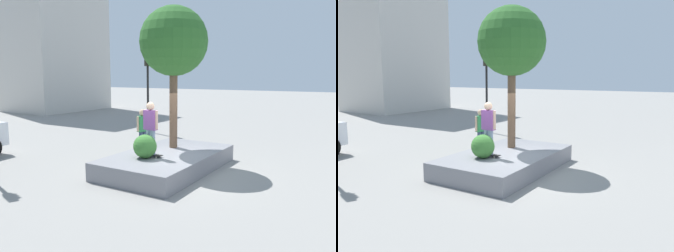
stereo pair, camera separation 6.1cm
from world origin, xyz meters
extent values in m
plane|color=gray|center=(0.00, 0.00, 0.00)|extent=(120.00, 120.00, 0.00)
cube|color=gray|center=(0.27, 0.27, 0.28)|extent=(4.77, 2.77, 0.57)
cylinder|color=brown|center=(1.11, 0.55, 2.09)|extent=(0.28, 0.28, 3.04)
sphere|color=#2D6628|center=(1.11, 0.55, 4.26)|extent=(2.36, 2.36, 2.36)
sphere|color=#3D7A33|center=(-0.69, 0.51, 0.94)|extent=(0.74, 0.74, 0.74)
cube|color=black|center=(-0.43, 0.47, 0.63)|extent=(0.21, 0.80, 0.02)
sphere|color=beige|center=(-0.52, 0.73, 0.60)|extent=(0.06, 0.06, 0.06)
sphere|color=beige|center=(-0.35, 0.73, 0.60)|extent=(0.06, 0.06, 0.06)
sphere|color=beige|center=(-0.52, 0.22, 0.60)|extent=(0.06, 0.06, 0.06)
sphere|color=beige|center=(-0.35, 0.22, 0.60)|extent=(0.06, 0.06, 0.06)
cylinder|color=#8C9EB7|center=(-0.44, 0.38, 1.03)|extent=(0.14, 0.14, 0.78)
cylinder|color=#8C9EB7|center=(-0.43, 0.57, 1.03)|extent=(0.14, 0.14, 0.78)
cube|color=#8C4C99|center=(-0.43, 0.47, 1.73)|extent=(0.23, 0.46, 0.61)
cylinder|color=#D8AD8C|center=(-0.45, 0.24, 1.75)|extent=(0.10, 0.10, 0.58)
cylinder|color=#D8AD8C|center=(-0.41, 0.71, 1.75)|extent=(0.10, 0.10, 0.58)
sphere|color=#D8AD8C|center=(-0.43, 0.47, 2.16)|extent=(0.26, 0.26, 0.26)
cylinder|color=black|center=(6.12, 5.11, 1.80)|extent=(0.12, 0.12, 3.60)
cube|color=black|center=(6.12, 5.11, 4.03)|extent=(0.35, 0.33, 0.85)
sphere|color=red|center=(6.06, 4.97, 4.27)|extent=(0.14, 0.14, 0.14)
sphere|color=gold|center=(6.06, 4.97, 3.99)|extent=(0.14, 0.14, 0.14)
sphere|color=green|center=(6.06, 4.97, 3.71)|extent=(0.14, 0.14, 0.14)
cylinder|color=navy|center=(2.20, 2.59, 0.41)|extent=(0.15, 0.15, 0.83)
cylinder|color=navy|center=(2.01, 2.63, 0.41)|extent=(0.15, 0.15, 0.83)
cube|color=#338C4C|center=(2.11, 2.61, 1.15)|extent=(0.50, 0.30, 0.65)
cylinder|color=#D8AD8C|center=(2.35, 2.56, 1.17)|extent=(0.10, 0.10, 0.61)
cylinder|color=#D8AD8C|center=(1.87, 2.67, 1.17)|extent=(0.10, 0.10, 0.61)
sphere|color=#D8AD8C|center=(2.11, 2.61, 1.61)|extent=(0.27, 0.27, 0.27)
cube|color=beige|center=(12.00, 19.19, 8.63)|extent=(7.71, 6.04, 17.27)
camera|label=1|loc=(-9.04, -5.40, 3.11)|focal=36.05mm
camera|label=2|loc=(-9.01, -5.45, 3.11)|focal=36.05mm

